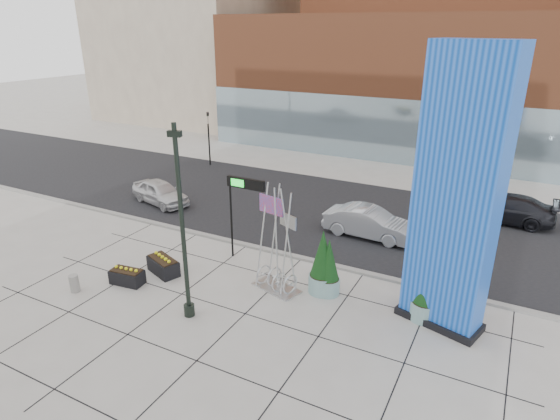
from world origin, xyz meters
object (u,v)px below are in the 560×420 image
at_px(overhead_street_sign, 243,190).
at_px(car_silver_mid, 369,223).
at_px(lamp_post, 184,244).
at_px(public_art_sculpture, 277,263).
at_px(car_white_west, 160,192).
at_px(blue_pylon, 456,201).
at_px(concrete_bollard, 74,283).

bearing_deg(overhead_street_sign, car_silver_mid, 50.27).
bearing_deg(lamp_post, public_art_sculpture, 57.80).
bearing_deg(car_white_west, overhead_street_sign, -99.96).
distance_m(lamp_post, public_art_sculpture, 4.17).
xyz_separation_m(blue_pylon, concrete_bollard, (-13.56, -4.68, -4.36)).
distance_m(overhead_street_sign, car_white_west, 9.60).
height_order(overhead_street_sign, car_white_west, overhead_street_sign).
relative_size(car_white_west, car_silver_mid, 0.90).
xyz_separation_m(public_art_sculpture, car_silver_mid, (1.77, 6.70, -0.43)).
bearing_deg(blue_pylon, car_silver_mid, 143.55).
bearing_deg(lamp_post, car_white_west, 135.69).
height_order(lamp_post, overhead_street_sign, lamp_post).
bearing_deg(overhead_street_sign, lamp_post, -82.98).
bearing_deg(car_white_west, concrete_bollard, -143.89).
relative_size(blue_pylon, concrete_bollard, 13.39).
bearing_deg(concrete_bollard, car_silver_mid, 49.96).
height_order(public_art_sculpture, concrete_bollard, public_art_sculpture).
distance_m(blue_pylon, concrete_bollard, 14.99).
height_order(concrete_bollard, car_white_west, car_white_west).
xyz_separation_m(lamp_post, overhead_street_sign, (-0.53, 4.83, 0.43)).
bearing_deg(car_white_west, car_silver_mid, -69.80).
height_order(public_art_sculpture, overhead_street_sign, public_art_sculpture).
xyz_separation_m(lamp_post, concrete_bollard, (-5.20, -0.80, -2.60)).
relative_size(public_art_sculpture, car_silver_mid, 0.98).
bearing_deg(car_silver_mid, overhead_street_sign, 142.55).
bearing_deg(public_art_sculpture, lamp_post, -105.61).
bearing_deg(lamp_post, overhead_street_sign, 96.28).
xyz_separation_m(lamp_post, public_art_sculpture, (2.01, 3.19, -1.78)).
relative_size(concrete_bollard, car_white_west, 0.17).
xyz_separation_m(car_white_west, car_silver_mid, (12.69, 1.20, 0.05)).
bearing_deg(overhead_street_sign, concrete_bollard, -128.91).
bearing_deg(public_art_sculpture, overhead_street_sign, 163.79).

